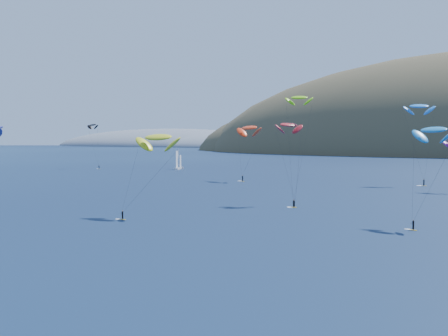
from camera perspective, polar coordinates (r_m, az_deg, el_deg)
headland at (r=937.50m, az=-3.61°, el=1.82°), size 460.00×250.00×60.00m
sailboat at (r=293.99m, az=-4.21°, el=0.04°), size 8.34×7.26×10.00m
kitesurfer_1 at (r=220.11m, az=2.33°, el=3.69°), size 11.75×8.80×21.71m
kitesurfer_2 at (r=124.99m, az=-6.05°, el=2.81°), size 9.69×11.50×18.30m
kitesurfer_3 at (r=150.45m, az=6.89°, el=6.38°), size 7.32×13.40×26.79m
kitesurfer_4 at (r=212.26m, az=17.41°, el=5.41°), size 10.25×8.68×28.14m
kitesurfer_5 at (r=116.04m, az=18.63°, el=3.32°), size 8.57×10.63×19.22m
kitesurfer_9 at (r=146.32m, az=5.94°, el=3.93°), size 8.14×11.08×20.43m
kitesurfer_12 at (r=308.86m, az=-11.90°, el=3.86°), size 10.23×5.11×23.00m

